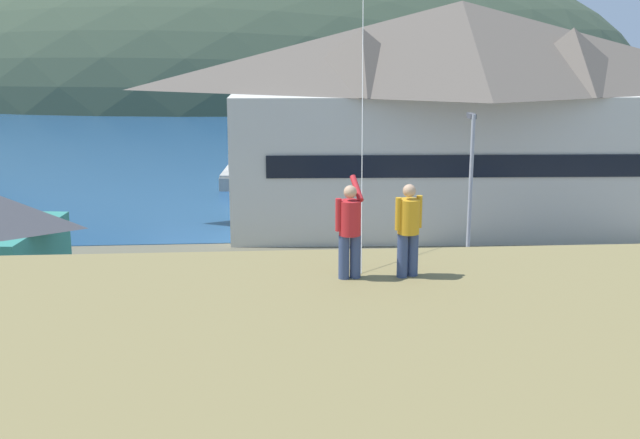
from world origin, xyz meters
name	(u,v)px	position (x,y,z in m)	size (l,w,h in m)	color
ground_plane	(356,407)	(0.00, 0.00, 0.00)	(600.00, 600.00, 0.00)	#66604C
parking_lot_pad	(340,339)	(0.00, 5.00, 0.05)	(40.00, 20.00, 0.10)	gray
bay_water	(290,133)	(0.00, 60.00, 0.01)	(360.00, 84.00, 0.03)	navy
far_hill_east_peak	(261,92)	(-3.15, 111.96, 0.00)	(125.82, 73.54, 49.21)	#3D4C38
harbor_lodge	(459,108)	(7.93, 21.73, 6.33)	(25.85, 12.34, 11.88)	beige
wharf_dock	(295,176)	(-0.42, 34.51, 0.35)	(3.20, 13.13, 0.70)	#70604C
moored_boat_wharfside	(244,171)	(-4.01, 34.53, 0.72)	(3.12, 7.84, 2.16)	#A8A399
moored_boat_outer_mooring	(343,165)	(3.12, 36.45, 0.72)	(2.62, 7.53, 2.16)	silver
parked_car_mid_row_far	(373,365)	(0.53, 0.47, 1.06)	(4.21, 2.07, 1.82)	black
parked_car_front_row_end	(584,287)	(9.41, 7.02, 1.06)	(4.21, 2.07, 1.82)	navy
parked_car_front_row_red	(248,306)	(-3.15, 5.73, 1.06)	(4.30, 2.26, 1.82)	#B28923
parked_car_mid_row_near	(387,298)	(1.81, 6.24, 1.06)	(4.34, 2.33, 1.82)	navy
parked_car_back_row_left	(633,374)	(7.77, -0.65, 1.06)	(4.23, 2.11, 1.82)	silver
parking_light_pole	(470,188)	(5.82, 10.55, 4.18)	(0.24, 0.78, 7.09)	#ADADB2
person_kite_flyer	(350,228)	(-0.95, -6.86, 7.04)	(0.52, 0.69, 1.86)	#384770
person_companion	(408,227)	(0.13, -6.83, 7.02)	(0.52, 0.40, 1.74)	#384770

